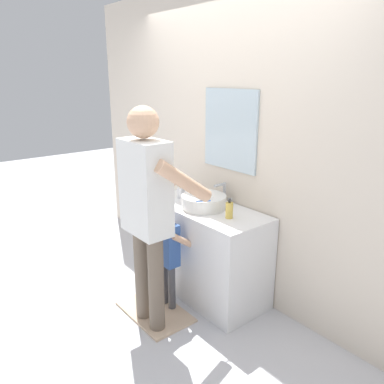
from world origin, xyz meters
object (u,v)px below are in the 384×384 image
at_px(child_toddler, 168,250).
at_px(adult_parent, 148,201).
at_px(toothbrush_cup, 181,192).
at_px(soap_bottle, 229,210).

bearing_deg(child_toddler, adult_parent, -68.72).
relative_size(toothbrush_cup, adult_parent, 0.12).
bearing_deg(toothbrush_cup, soap_bottle, -1.63).
height_order(toothbrush_cup, child_toddler, toothbrush_cup).
height_order(soap_bottle, adult_parent, adult_parent).
relative_size(soap_bottle, child_toddler, 0.18).
distance_m(soap_bottle, adult_parent, 0.67).
bearing_deg(adult_parent, soap_bottle, 70.06).
xyz_separation_m(soap_bottle, adult_parent, (-0.22, -0.61, 0.14)).
bearing_deg(soap_bottle, adult_parent, -109.94).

